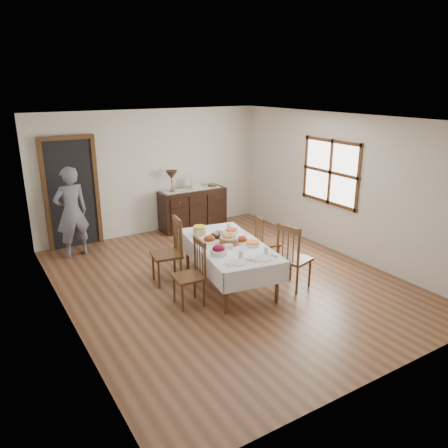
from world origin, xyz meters
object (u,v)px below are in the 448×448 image
chair_left_far (170,250)px  sideboard (193,209)px  chair_right_near (293,256)px  table_lamp (172,176)px  person (71,209)px  chair_left_near (192,273)px  dining_table (229,249)px  chair_right_far (265,241)px

chair_left_far → sideboard: 2.78m
chair_right_near → table_lamp: bearing=-9.5°
person → chair_right_near: bearing=120.0°
chair_left_near → chair_left_far: 0.85m
dining_table → sideboard: sideboard is taller
dining_table → person: bearing=134.2°
sideboard → chair_right_far: bearing=-87.1°
dining_table → chair_left_far: chair_left_far is taller
chair_right_far → chair_left_near: bearing=123.1°
chair_left_far → table_lamp: table_lamp is taller
person → table_lamp: size_ratio=3.93×
chair_right_far → sideboard: chair_right_far is taller
chair_left_far → sideboard: bearing=153.5°
chair_left_near → chair_right_near: chair_right_near is taller
dining_table → chair_right_near: size_ratio=2.02×
chair_left_far → table_lamp: 2.64m
chair_right_far → sideboard: 2.51m
chair_right_far → person: person is taller
chair_right_near → person: bearing=22.9°
chair_right_far → person: size_ratio=0.49×
chair_left_far → table_lamp: bearing=162.5°
chair_left_far → person: bearing=-143.3°
chair_right_near → sideboard: chair_right_near is taller
dining_table → chair_right_near: 1.01m
sideboard → dining_table: bearing=-106.7°
dining_table → chair_right_far: size_ratio=2.41×
chair_left_far → chair_right_far: chair_left_far is taller
chair_right_near → sideboard: (0.08, 3.49, -0.10)m
chair_right_near → person: 4.11m
chair_left_near → chair_right_near: bearing=81.0°
dining_table → chair_right_far: (0.98, 0.34, -0.16)m
sideboard → chair_right_near: bearing=-91.3°
chair_left_near → table_lamp: bearing=163.6°
dining_table → chair_left_far: size_ratio=2.01×
chair_left_near → table_lamp: 3.43m
chair_right_near → chair_left_far: bearing=35.5°
chair_left_near → chair_right_far: 1.88m
chair_left_far → sideboard: chair_left_far is taller
table_lamp → chair_left_near: bearing=-110.6°
chair_right_near → chair_right_far: 1.01m
sideboard → person: size_ratio=0.82×
person → chair_left_far: bearing=109.0°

